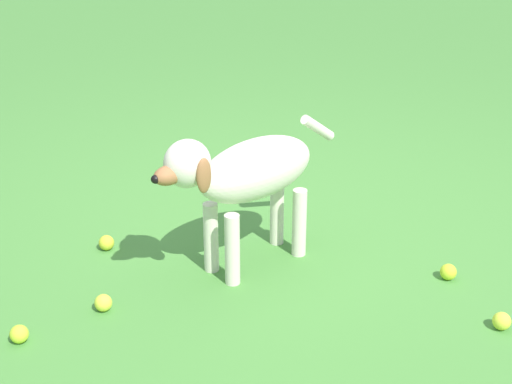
{
  "coord_description": "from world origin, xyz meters",
  "views": [
    {
      "loc": [
        2.63,
        1.34,
        1.55
      ],
      "look_at": [
        0.23,
        -0.0,
        0.32
      ],
      "focal_mm": 52.81,
      "sensor_mm": 36.0,
      "label": 1
    }
  ],
  "objects": [
    {
      "name": "ground",
      "position": [
        0.0,
        0.0,
        0.0
      ],
      "size": [
        14.0,
        14.0,
        0.0
      ],
      "primitive_type": "plane",
      "color": "#478438"
    },
    {
      "name": "tennis_ball_4",
      "position": [
        1.13,
        -0.44,
        0.03
      ],
      "size": [
        0.07,
        0.07,
        0.07
      ],
      "primitive_type": "sphere",
      "color": "#C2E431",
      "rests_on": "ground"
    },
    {
      "name": "dog",
      "position": [
        0.28,
        -0.02,
        0.41
      ],
      "size": [
        0.88,
        0.41,
        0.62
      ],
      "rotation": [
        0.0,
        0.0,
        5.94
      ],
      "color": "silver",
      "rests_on": "ground"
    },
    {
      "name": "tennis_ball_3",
      "position": [
        0.83,
        -0.32,
        0.03
      ],
      "size": [
        0.07,
        0.07,
        0.07
      ],
      "primitive_type": "sphere",
      "color": "#D4E13C",
      "rests_on": "ground"
    },
    {
      "name": "tennis_ball_2",
      "position": [
        0.45,
        -0.61,
        0.03
      ],
      "size": [
        0.07,
        0.07,
        0.07
      ],
      "primitive_type": "sphere",
      "color": "#C9D130",
      "rests_on": "ground"
    },
    {
      "name": "tennis_ball_1",
      "position": [
        0.23,
        1.0,
        0.03
      ],
      "size": [
        0.07,
        0.07,
        0.07
      ],
      "primitive_type": "sphere",
      "color": "#D3E53C",
      "rests_on": "ground"
    },
    {
      "name": "tennis_ball_0",
      "position": [
        -0.02,
        0.74,
        0.03
      ],
      "size": [
        0.07,
        0.07,
        0.07
      ],
      "primitive_type": "sphere",
      "color": "#C6E32D",
      "rests_on": "ground"
    }
  ]
}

